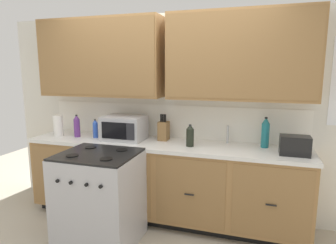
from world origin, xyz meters
TOP-DOWN VIEW (x-y plane):
  - ground_plane at (0.00, 0.00)m, footprint 8.00×8.00m
  - wall_unit at (0.00, 0.50)m, footprint 4.37×0.40m
  - counter_run at (0.00, 0.30)m, footprint 3.20×0.64m
  - stove_range at (-0.45, -0.33)m, footprint 0.76×0.68m
  - microwave at (-0.48, 0.32)m, footprint 0.48×0.37m
  - toaster at (1.38, 0.23)m, footprint 0.28×0.18m
  - knife_block at (-0.03, 0.44)m, footprint 0.11×0.14m
  - sink_faucet at (0.71, 0.51)m, footprint 0.02×0.02m
  - paper_towel_roll at (-1.36, 0.26)m, footprint 0.12×0.12m
  - bottle_violet at (-1.10, 0.28)m, footprint 0.07×0.07m
  - bottle_dark at (0.34, 0.25)m, footprint 0.08×0.08m
  - bottle_teal at (1.11, 0.44)m, footprint 0.08×0.08m
  - bottle_blue at (-0.86, 0.31)m, footprint 0.06×0.06m

SIDE VIEW (x-z plane):
  - ground_plane at x=0.00m, z-range 0.00..0.00m
  - stove_range at x=-0.45m, z-range 0.00..0.95m
  - counter_run at x=0.00m, z-range 0.01..0.94m
  - toaster at x=1.38m, z-range 0.93..1.12m
  - sink_faucet at x=0.71m, z-range 0.93..1.13m
  - bottle_blue at x=-0.86m, z-range 0.92..1.15m
  - knife_block at x=-0.03m, z-range 0.89..1.20m
  - bottle_dark at x=0.34m, z-range 0.92..1.16m
  - paper_towel_roll at x=-1.36m, z-range 0.93..1.19m
  - bottle_violet at x=-1.10m, z-range 0.92..1.20m
  - microwave at x=-0.48m, z-range 0.93..1.21m
  - bottle_teal at x=1.11m, z-range 0.92..1.25m
  - wall_unit at x=0.00m, z-range 0.44..2.84m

